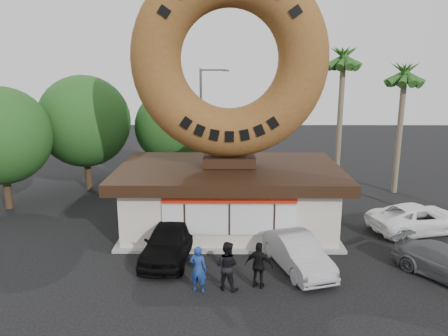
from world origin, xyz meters
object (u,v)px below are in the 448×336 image
person_left (198,269)px  car_grey (448,264)px  car_silver (297,253)px  person_right (259,265)px  giant_donut (230,59)px  person_center (227,266)px  car_white (419,218)px  street_lamp (203,118)px  donut_shop (229,195)px  car_black (169,241)px

person_left → car_grey: person_left is taller
person_left → car_silver: bearing=-140.1°
person_left → person_right: bearing=-157.7°
giant_donut → person_center: size_ratio=4.97×
person_left → car_white: size_ratio=0.35×
street_lamp → person_right: (2.97, -16.26, -3.57)m
street_lamp → person_right: 16.91m
donut_shop → person_left: bearing=-100.1°
person_left → donut_shop: bearing=-85.7°
person_left → car_black: person_left is taller
donut_shop → car_black: bearing=-125.4°
giant_donut → person_left: 10.15m
giant_donut → person_left: bearing=-100.1°
car_silver → car_grey: size_ratio=0.99×
person_center → street_lamp: bearing=-61.8°
person_center → car_silver: 3.39m
street_lamp → car_silver: 15.86m
person_center → car_silver: person_center is taller
car_black → person_left: bearing=-57.0°
street_lamp → car_silver: bearing=-72.3°
person_left → person_right: size_ratio=1.00×
street_lamp → person_center: 16.85m
person_right → car_silver: person_right is taller
street_lamp → donut_shop: bearing=-79.5°
donut_shop → giant_donut: 6.77m
person_left → car_silver: (3.99, 1.90, -0.19)m
street_lamp → person_left: size_ratio=4.41×
donut_shop → car_white: size_ratio=2.18×
street_lamp → car_silver: size_ratio=1.84×
donut_shop → person_left: donut_shop is taller
car_silver → street_lamp: bearing=90.4°
person_right → car_white: person_right is taller
car_silver → car_white: car_silver is taller
person_left → street_lamp: bearing=-73.2°
car_black → person_center: bearing=-40.6°
street_lamp → car_black: (-0.77, -13.71, -3.68)m
car_white → donut_shop: bearing=72.4°
car_black → car_grey: bearing=-3.0°
car_silver → donut_shop: bearing=103.9°
car_silver → car_grey: (5.85, -0.83, -0.08)m
person_right → giant_donut: bearing=-61.6°
street_lamp → person_right: size_ratio=4.39×
donut_shop → street_lamp: bearing=100.5°
car_silver → car_white: bearing=14.1°
person_center → car_white: person_center is taller
street_lamp → giant_donut: bearing=-79.5°
person_left → person_center: 1.08m
person_center → person_left: bearing=32.3°
car_black → car_grey: car_black is taller
person_right → car_silver: bearing=-118.7°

